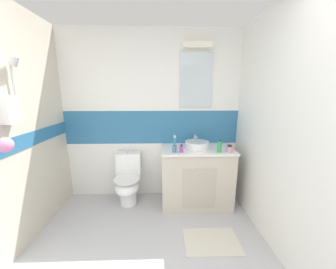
% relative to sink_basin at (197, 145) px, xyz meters
% --- Properties ---
extents(ground_plane, '(3.20, 3.48, 0.04)m').
position_rel_sink_basin_xyz_m(ground_plane, '(-0.64, -0.92, -0.92)').
color(ground_plane, '#B2B2B7').
extents(wall_back_tiled, '(3.20, 0.20, 2.50)m').
position_rel_sink_basin_xyz_m(wall_back_tiled, '(-0.63, 0.33, 0.36)').
color(wall_back_tiled, white).
rests_on(wall_back_tiled, ground_plane).
extents(wall_right_plain, '(0.10, 3.48, 2.50)m').
position_rel_sink_basin_xyz_m(wall_right_plain, '(0.71, -0.92, 0.35)').
color(wall_right_plain, white).
rests_on(wall_right_plain, ground_plane).
extents(vanity_cabinet, '(1.01, 0.58, 0.85)m').
position_rel_sink_basin_xyz_m(vanity_cabinet, '(0.00, 0.00, -0.48)').
color(vanity_cabinet, beige).
rests_on(vanity_cabinet, ground_plane).
extents(sink_basin, '(0.33, 0.38, 0.16)m').
position_rel_sink_basin_xyz_m(sink_basin, '(0.00, 0.00, 0.00)').
color(sink_basin, white).
rests_on(sink_basin, vanity_cabinet).
extents(toilet, '(0.37, 0.50, 0.75)m').
position_rel_sink_basin_xyz_m(toilet, '(-1.00, 0.03, -0.55)').
color(toilet, white).
rests_on(toilet, ground_plane).
extents(toothbrush_cup, '(0.06, 0.06, 0.23)m').
position_rel_sink_basin_xyz_m(toothbrush_cup, '(-0.33, -0.18, 0.01)').
color(toothbrush_cup, '#4C7299').
rests_on(toothbrush_cup, vanity_cabinet).
extents(soap_dispenser, '(0.06, 0.06, 0.18)m').
position_rel_sink_basin_xyz_m(soap_dispenser, '(0.26, -0.18, 0.02)').
color(soap_dispenser, green).
rests_on(soap_dispenser, vanity_cabinet).
extents(hair_gel_jar, '(0.08, 0.08, 0.09)m').
position_rel_sink_basin_xyz_m(hair_gel_jar, '(0.40, -0.18, -0.01)').
color(hair_gel_jar, pink).
rests_on(hair_gel_jar, vanity_cabinet).
extents(perfume_flask_small, '(0.04, 0.03, 0.11)m').
position_rel_sink_basin_xyz_m(perfume_flask_small, '(-0.24, -0.18, -0.00)').
color(perfume_flask_small, '#993F99').
rests_on(perfume_flask_small, vanity_cabinet).
extents(bath_mat, '(0.61, 0.40, 0.01)m').
position_rel_sink_basin_xyz_m(bath_mat, '(0.05, -0.77, -0.90)').
color(bath_mat, beige).
rests_on(bath_mat, ground_plane).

